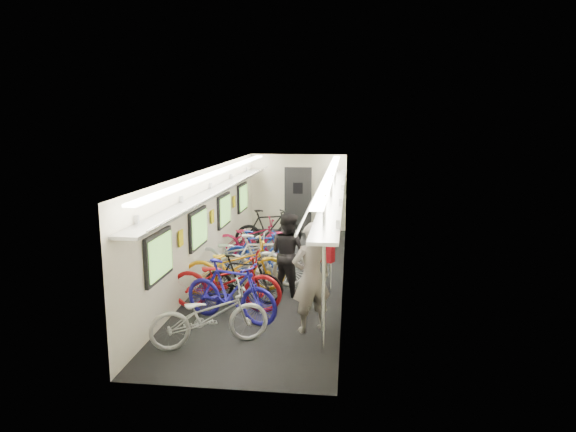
% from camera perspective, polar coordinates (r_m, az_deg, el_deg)
% --- Properties ---
extents(train_car_shell, '(10.00, 10.00, 10.00)m').
position_cam_1_polar(train_car_shell, '(11.97, -2.63, 2.05)').
color(train_car_shell, black).
rests_on(train_car_shell, ground).
extents(bicycle_0, '(1.93, 1.33, 0.96)m').
position_cam_1_polar(bicycle_0, '(8.07, -8.71, -10.89)').
color(bicycle_0, '#A7A7AB').
rests_on(bicycle_0, ground).
extents(bicycle_1, '(1.86, 1.06, 1.08)m').
position_cam_1_polar(bicycle_1, '(8.94, -6.40, -8.29)').
color(bicycle_1, '#1F1996').
rests_on(bicycle_1, ground).
extents(bicycle_2, '(2.12, 0.83, 1.09)m').
position_cam_1_polar(bicycle_2, '(9.46, -6.95, -7.19)').
color(bicycle_2, maroon).
rests_on(bicycle_2, ground).
extents(bicycle_3, '(1.61, 0.60, 0.95)m').
position_cam_1_polar(bicycle_3, '(9.80, -5.09, -6.98)').
color(bicycle_3, black).
rests_on(bicycle_3, ground).
extents(bicycle_4, '(2.21, 1.34, 1.10)m').
position_cam_1_polar(bicycle_4, '(10.38, -5.98, -5.56)').
color(bicycle_4, gold).
rests_on(bicycle_4, ground).
extents(bicycle_5, '(1.99, 0.94, 1.15)m').
position_cam_1_polar(bicycle_5, '(10.58, -2.91, -5.06)').
color(bicycle_5, silver).
rests_on(bicycle_5, ground).
extents(bicycle_6, '(2.17, 1.03, 1.10)m').
position_cam_1_polar(bicycle_6, '(11.11, -5.61, -4.49)').
color(bicycle_6, '#B1B1B6').
rests_on(bicycle_6, ground).
extents(bicycle_7, '(1.67, 0.80, 0.97)m').
position_cam_1_polar(bicycle_7, '(11.79, -3.22, -3.89)').
color(bicycle_7, '#1A339E').
rests_on(bicycle_7, ground).
extents(bicycle_8, '(2.04, 1.31, 1.01)m').
position_cam_1_polar(bicycle_8, '(12.97, -4.12, -2.48)').
color(bicycle_8, maroon).
rests_on(bicycle_8, ground).
extents(bicycle_9, '(1.90, 1.19, 1.11)m').
position_cam_1_polar(bicycle_9, '(13.77, -2.14, -1.50)').
color(bicycle_9, black).
rests_on(bicycle_9, ground).
extents(passenger_near, '(0.79, 0.69, 1.83)m').
position_cam_1_polar(passenger_near, '(8.37, 2.62, -6.85)').
color(passenger_near, gray).
rests_on(passenger_near, ground).
extents(passenger_mid, '(1.01, 0.97, 1.65)m').
position_cam_1_polar(passenger_mid, '(10.23, 0.01, -4.15)').
color(passenger_mid, black).
rests_on(passenger_mid, ground).
extents(backpack, '(0.29, 0.24, 0.38)m').
position_cam_1_polar(backpack, '(8.61, 4.26, -3.85)').
color(backpack, red).
rests_on(backpack, passenger_near).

